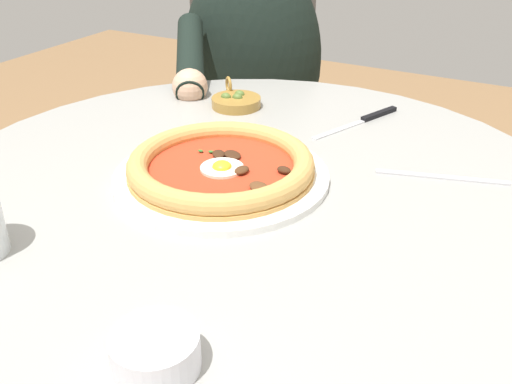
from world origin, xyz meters
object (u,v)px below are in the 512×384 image
object	(u,v)px
steak_knife	(368,118)
fork_utensil	(441,177)
diner_person	(252,137)
dining_table	(249,276)
pizza_on_plate	(221,168)
olive_pan	(236,101)
ramekin_capers	(155,350)
cafe_chair_diner	(253,110)

from	to	relation	value
steak_knife	fork_utensil	world-z (taller)	steak_knife
steak_knife	diner_person	size ratio (longest dim) A/B	0.17
dining_table	steak_knife	xyz separation A→B (m)	(-0.08, -0.30, 0.17)
dining_table	pizza_on_plate	distance (m)	0.19
fork_utensil	olive_pan	bearing A→B (deg)	-15.50
fork_utensil	pizza_on_plate	bearing A→B (deg)	28.77
steak_knife	fork_utensil	xyz separation A→B (m)	(-0.16, 0.16, -0.00)
olive_pan	dining_table	bearing A→B (deg)	123.37
ramekin_capers	diner_person	distance (m)	1.04
olive_pan	pizza_on_plate	bearing A→B (deg)	116.11
steak_knife	ramekin_capers	xyz separation A→B (m)	(-0.02, 0.65, 0.02)
dining_table	fork_utensil	bearing A→B (deg)	-150.15
dining_table	diner_person	bearing A→B (deg)	-61.76
cafe_chair_diner	olive_pan	bearing A→B (deg)	114.95
dining_table	fork_utensil	world-z (taller)	fork_utensil
pizza_on_plate	steak_knife	distance (m)	0.34
olive_pan	cafe_chair_diner	bearing A→B (deg)	-65.05
olive_pan	cafe_chair_diner	world-z (taller)	cafe_chair_diner
pizza_on_plate	cafe_chair_diner	xyz separation A→B (m)	(0.34, -0.72, -0.22)
olive_pan	steak_knife	bearing A→B (deg)	-167.88
ramekin_capers	diner_person	bearing A→B (deg)	-66.02
steak_knife	pizza_on_plate	bearing A→B (deg)	70.44
pizza_on_plate	ramekin_capers	bearing A→B (deg)	112.19
pizza_on_plate	ramekin_capers	size ratio (longest dim) A/B	3.92
ramekin_capers	olive_pan	xyz separation A→B (m)	(0.26, -0.59, -0.01)
fork_utensil	cafe_chair_diner	bearing A→B (deg)	-42.62
diner_person	cafe_chair_diner	xyz separation A→B (m)	(0.06, -0.12, 0.02)
steak_knife	ramekin_capers	world-z (taller)	ramekin_capers
olive_pan	fork_utensil	size ratio (longest dim) A/B	0.55
dining_table	diner_person	size ratio (longest dim) A/B	0.82
olive_pan	cafe_chair_diner	xyz separation A→B (m)	(0.21, -0.46, -0.21)
steak_knife	cafe_chair_diner	distance (m)	0.64
cafe_chair_diner	ramekin_capers	bearing A→B (deg)	114.40
dining_table	steak_knife	world-z (taller)	steak_knife
ramekin_capers	diner_person	world-z (taller)	diner_person
fork_utensil	ramekin_capers	bearing A→B (deg)	73.53
olive_pan	ramekin_capers	bearing A→B (deg)	113.97
steak_knife	ramekin_capers	bearing A→B (deg)	91.94
dining_table	fork_utensil	distance (m)	0.33
pizza_on_plate	steak_knife	bearing A→B (deg)	-109.56
diner_person	cafe_chair_diner	size ratio (longest dim) A/B	1.31
pizza_on_plate	diner_person	bearing A→B (deg)	-65.06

